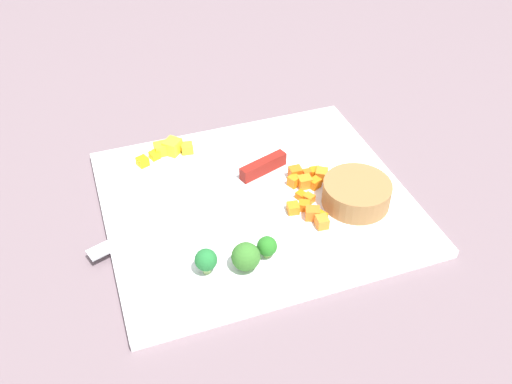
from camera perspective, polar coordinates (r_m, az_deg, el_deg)
ground_plane at (r=0.76m, az=0.00°, el=-1.26°), size 4.00×4.00×0.00m
cutting_board at (r=0.75m, az=0.00°, el=-0.92°), size 0.40×0.35×0.01m
prep_bowl at (r=0.74m, az=10.30°, el=-0.13°), size 0.09×0.09×0.03m
chef_knife at (r=0.76m, az=-2.60°, el=0.90°), size 0.30×0.11×0.02m
carrot_dice_0 at (r=0.73m, az=3.84°, el=-1.67°), size 0.02×0.02×0.01m
carrot_dice_1 at (r=0.77m, az=4.92°, el=1.22°), size 0.02×0.02×0.02m
carrot_dice_2 at (r=0.72m, az=6.75°, el=-2.50°), size 0.02×0.02×0.01m
carrot_dice_3 at (r=0.79m, az=5.29°, el=1.91°), size 0.01×0.01×0.01m
carrot_dice_4 at (r=0.77m, az=3.94°, el=1.15°), size 0.02×0.02×0.02m
carrot_dice_5 at (r=0.75m, az=4.67°, el=-0.38°), size 0.02×0.02×0.01m
carrot_dice_6 at (r=0.77m, az=6.06°, el=0.91°), size 0.02×0.02×0.01m
carrot_dice_7 at (r=0.71m, az=6.80°, el=-3.08°), size 0.02×0.02×0.01m
carrot_dice_8 at (r=0.78m, az=4.06°, el=1.93°), size 0.02×0.02×0.02m
carrot_dice_9 at (r=0.73m, az=4.97°, el=-1.40°), size 0.02×0.02×0.01m
carrot_dice_10 at (r=0.79m, az=6.11°, el=2.08°), size 0.02×0.02×0.01m
carrot_dice_11 at (r=0.74m, az=5.47°, el=-0.66°), size 0.02×0.02×0.01m
carrot_dice_12 at (r=0.78m, az=6.76°, el=1.82°), size 0.02×0.02×0.01m
carrot_dice_13 at (r=0.72m, az=5.84°, el=-2.20°), size 0.02×0.02×0.02m
pepper_dice_0 at (r=0.83m, az=-9.73°, el=4.40°), size 0.02×0.02×0.02m
pepper_dice_1 at (r=0.82m, az=-11.59°, el=3.09°), size 0.02×0.02×0.01m
pepper_dice_2 at (r=0.83m, az=-8.58°, el=4.63°), size 0.03×0.03×0.02m
pepper_dice_3 at (r=0.83m, az=-10.40°, el=3.75°), size 0.02×0.02×0.01m
pepper_dice_4 at (r=0.83m, az=-7.10°, el=4.50°), size 0.02×0.02×0.01m
broccoli_floret_0 at (r=0.65m, az=-1.05°, el=-6.70°), size 0.03×0.03×0.04m
broccoli_floret_1 at (r=0.66m, az=1.14°, el=-5.63°), size 0.02×0.02×0.03m
broccoli_floret_2 at (r=0.65m, az=-5.17°, el=-7.02°), size 0.03×0.03×0.03m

